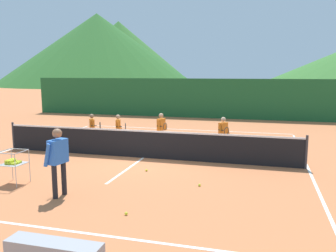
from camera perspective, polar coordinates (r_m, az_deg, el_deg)
ground_plane at (r=12.32m, az=-4.01°, el=-5.16°), size 120.00×120.00×0.00m
line_baseline_near at (r=7.41m, az=-19.47°, el=-15.25°), size 10.76×0.08×0.01m
line_baseline_far at (r=18.29m, az=2.55°, el=-0.57°), size 10.76×0.08×0.01m
line_sideline_west at (r=14.95m, az=-23.90°, el=-3.41°), size 0.08×12.10×0.01m
line_sideline_east at (r=11.74m, az=21.78°, el=-6.46°), size 0.08×12.10×0.01m
line_service_center at (r=12.32m, az=-4.01°, el=-5.15°), size 0.08×6.04×0.01m
tennis_net at (r=12.21m, az=-4.04°, el=-2.89°), size 10.66×0.08×1.05m
instructor at (r=8.74m, az=-17.38°, el=-4.66°), size 0.44×0.80×1.65m
student_0 at (r=14.60m, az=-12.14°, el=-0.07°), size 0.63×0.51×1.28m
student_1 at (r=14.22m, az=-8.01°, el=-0.20°), size 0.56×0.53×1.28m
student_2 at (r=13.97m, az=-1.09°, el=-0.11°), size 0.42×0.70×1.35m
student_3 at (r=13.30m, az=8.94°, el=-0.78°), size 0.41×0.71×1.30m
ball_cart at (r=10.22m, az=-23.84°, el=-5.37°), size 0.58×0.58×0.90m
tennis_ball_1 at (r=7.61m, az=-6.79°, el=-13.89°), size 0.07×0.07×0.07m
tennis_ball_2 at (r=9.35m, az=5.13°, el=-9.50°), size 0.07×0.07×0.07m
tennis_ball_6 at (r=10.67m, az=-3.51°, el=-7.16°), size 0.07×0.07×0.07m
windscreen_fence at (r=22.94m, az=5.30°, el=4.49°), size 23.67×0.08×2.55m
hill_1 at (r=91.62m, az=-7.94°, el=11.65°), size 37.61×37.61×15.54m
hill_2 at (r=86.10m, az=-11.32°, el=12.06°), size 46.44×46.44×16.44m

